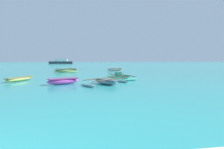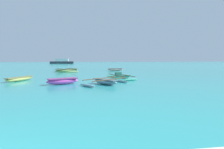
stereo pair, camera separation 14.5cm
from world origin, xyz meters
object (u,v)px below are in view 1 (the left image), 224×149
moored_boat_3 (66,70)px  moored_boat_5 (63,81)px  moored_boat_2 (115,69)px  moored_boat_0 (121,76)px  distant_ferry (61,62)px  moored_boat_4 (20,79)px  moored_boat_1 (106,82)px

moored_boat_3 → moored_boat_5: moored_boat_3 is taller
moored_boat_3 → moored_boat_2: bearing=-28.0°
moored_boat_2 → moored_boat_0: bearing=-101.9°
moored_boat_5 → distant_ferry: bearing=75.7°
moored_boat_2 → moored_boat_4: bearing=-137.3°
moored_boat_3 → moored_boat_1: bearing=-108.8°
moored_boat_1 → moored_boat_5: (-3.46, 0.56, 0.05)m
distant_ferry → moored_boat_5: bearing=-81.9°
moored_boat_4 → moored_boat_3: bearing=10.3°
moored_boat_2 → distant_ferry: (-15.80, 48.20, 0.63)m
moored_boat_4 → distant_ferry: size_ratio=0.31×
moored_boat_4 → moored_boat_5: (4.31, -2.68, 0.06)m
moored_boat_0 → moored_boat_2: bearing=68.1°
moored_boat_1 → moored_boat_2: size_ratio=1.50×
moored_boat_5 → distant_ferry: size_ratio=0.27×
moored_boat_4 → moored_boat_5: moored_boat_5 is taller
moored_boat_3 → moored_boat_4: (-3.06, -11.09, -0.03)m
moored_boat_2 → distant_ferry: size_ratio=0.28×
distant_ferry → moored_boat_1: bearing=-78.9°
moored_boat_4 → distant_ferry: bearing=30.2°
moored_boat_4 → moored_boat_5: 5.07m
moored_boat_5 → moored_boat_1: bearing=-31.5°
moored_boat_0 → moored_boat_2: moored_boat_0 is taller
moored_boat_3 → moored_boat_5: (1.25, -13.78, 0.02)m
moored_boat_1 → moored_boat_4: 8.42m
moored_boat_1 → distant_ferry: distant_ferry is taller
moored_boat_2 → moored_boat_5: 16.50m
moored_boat_0 → distant_ferry: (-14.51, 59.77, 0.66)m
moored_boat_0 → moored_boat_1: bearing=-132.0°
moored_boat_0 → moored_boat_4: bearing=169.1°
moored_boat_0 → moored_boat_2: (1.29, 11.57, 0.03)m
moored_boat_3 → distant_ferry: (-7.79, 49.47, 0.62)m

